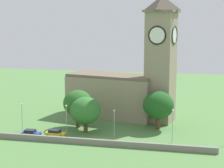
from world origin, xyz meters
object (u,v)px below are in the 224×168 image
at_px(car_yellow, 55,133).
at_px(tree_riverside_east, 78,103).
at_px(car_blue, 31,133).
at_px(streetlamp_west_end, 22,113).
at_px(streetlamp_central, 114,119).
at_px(streetlamp_east_mid, 173,121).
at_px(tree_by_tower, 85,111).
at_px(tree_churchyard, 158,105).
at_px(church, 128,84).
at_px(streetlamp_west_mid, 66,115).

relative_size(car_yellow, tree_riverside_east, 0.51).
height_order(car_blue, streetlamp_west_end, streetlamp_west_end).
relative_size(streetlamp_central, streetlamp_east_mid, 0.88).
bearing_deg(tree_riverside_east, tree_by_tower, -49.75).
distance_m(car_blue, streetlamp_east_mid, 31.93).
bearing_deg(tree_churchyard, tree_by_tower, -159.82).
height_order(car_yellow, streetlamp_east_mid, streetlamp_east_mid).
height_order(church, streetlamp_central, church).
xyz_separation_m(streetlamp_west_mid, streetlamp_east_mid, (23.82, 0.24, 0.06)).
bearing_deg(streetlamp_east_mid, streetlamp_west_mid, -179.43).
height_order(car_blue, tree_riverside_east, tree_riverside_east).
bearing_deg(tree_by_tower, streetlamp_west_end, -169.88).
distance_m(streetlamp_west_end, tree_by_tower, 15.15).
bearing_deg(car_yellow, church, 56.97).
bearing_deg(streetlamp_west_mid, streetlamp_central, 5.39).
relative_size(streetlamp_west_mid, tree_churchyard, 0.78).
distance_m(tree_churchyard, tree_by_tower, 17.64).
bearing_deg(church, streetlamp_west_end, -141.05).
height_order(streetlamp_west_end, streetlamp_east_mid, streetlamp_east_mid).
height_order(church, car_yellow, church).
height_order(streetlamp_central, tree_riverside_east, tree_riverside_east).
xyz_separation_m(streetlamp_east_mid, tree_churchyard, (-3.89, 9.69, 1.04)).
relative_size(streetlamp_west_end, streetlamp_central, 1.05).
distance_m(church, car_yellow, 25.66).
height_order(streetlamp_west_mid, tree_by_tower, tree_by_tower).
bearing_deg(streetlamp_east_mid, tree_churchyard, 111.90).
height_order(streetlamp_west_mid, streetlamp_east_mid, streetlamp_east_mid).
bearing_deg(car_blue, streetlamp_central, 10.36).
relative_size(streetlamp_west_end, tree_churchyard, 0.73).
relative_size(car_blue, tree_churchyard, 0.46).
relative_size(streetlamp_east_mid, tree_churchyard, 0.79).
xyz_separation_m(streetlamp_west_mid, streetlamp_central, (10.89, 1.03, -0.46)).
bearing_deg(streetlamp_east_mid, tree_by_tower, 169.98).
bearing_deg(tree_riverside_east, church, 48.74).
distance_m(car_yellow, streetlamp_west_end, 10.15).
relative_size(car_blue, streetlamp_west_mid, 0.59).
bearing_deg(car_blue, tree_by_tower, 29.23).
height_order(streetlamp_west_mid, tree_riverside_east, tree_riverside_east).
xyz_separation_m(church, tree_by_tower, (-7.44, -15.40, -4.25)).
bearing_deg(tree_by_tower, tree_churchyard, 20.18).
height_order(church, streetlamp_west_mid, church).
height_order(streetlamp_west_end, streetlamp_central, streetlamp_west_end).
bearing_deg(streetlamp_west_mid, car_blue, -162.92).
bearing_deg(car_yellow, car_blue, -165.85).
bearing_deg(tree_riverside_east, streetlamp_central, -31.18).
relative_size(streetlamp_east_mid, tree_by_tower, 0.88).
xyz_separation_m(car_yellow, streetlamp_east_mid, (26.17, 1.26, 4.08)).
bearing_deg(streetlamp_central, car_yellow, -171.21).
height_order(streetlamp_west_mid, tree_churchyard, tree_churchyard).
xyz_separation_m(streetlamp_east_mid, tree_riverside_east, (-23.42, 7.13, 1.17)).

